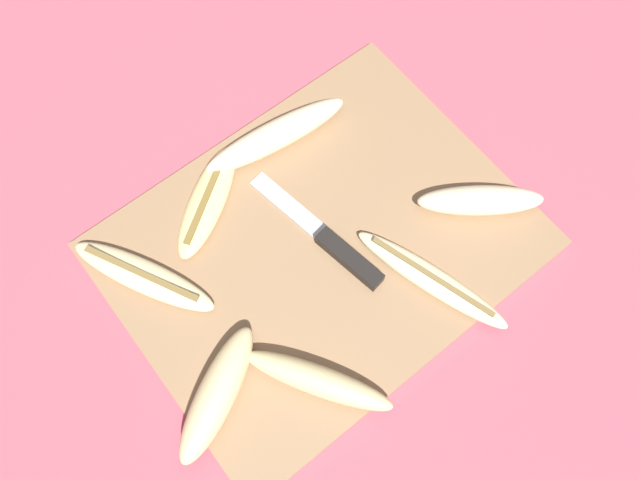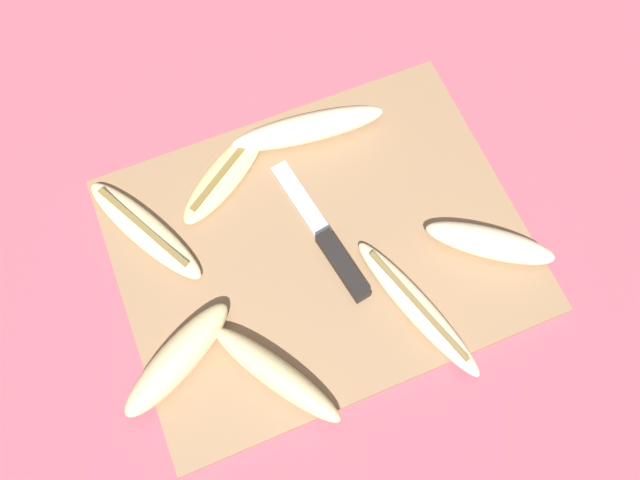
{
  "view_description": "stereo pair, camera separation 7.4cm",
  "coord_description": "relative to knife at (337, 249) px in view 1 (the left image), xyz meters",
  "views": [
    {
      "loc": [
        -0.17,
        -0.21,
        0.72
      ],
      "look_at": [
        0.0,
        0.0,
        0.02
      ],
      "focal_mm": 35.0,
      "sensor_mm": 36.0,
      "label": 1
    },
    {
      "loc": [
        -0.1,
        -0.25,
        0.72
      ],
      "look_at": [
        0.0,
        0.0,
        0.02
      ],
      "focal_mm": 35.0,
      "sensor_mm": 36.0,
      "label": 2
    }
  ],
  "objects": [
    {
      "name": "banana_soft_right",
      "position": [
        -0.2,
        0.11,
        0.0
      ],
      "size": [
        0.12,
        0.18,
        0.02
      ],
      "rotation": [
        0.0,
        0.0,
        3.61
      ],
      "color": "beige",
      "rests_on": "cutting_board"
    },
    {
      "name": "banana_ripe_center",
      "position": [
        -0.21,
        -0.05,
        0.01
      ],
      "size": [
        0.16,
        0.11,
        0.04
      ],
      "rotation": [
        0.0,
        0.0,
        5.21
      ],
      "color": "beige",
      "rests_on": "cutting_board"
    },
    {
      "name": "cutting_board",
      "position": [
        -0.01,
        0.02,
        -0.01
      ],
      "size": [
        0.48,
        0.38,
        0.01
      ],
      "color": "#997551",
      "rests_on": "ground_plane"
    },
    {
      "name": "banana_golden_short",
      "position": [
        -0.09,
        0.15,
        0.0
      ],
      "size": [
        0.16,
        0.12,
        0.02
      ],
      "rotation": [
        0.0,
        0.0,
        5.31
      ],
      "color": "#EDD689",
      "rests_on": "cutting_board"
    },
    {
      "name": "ground_plane",
      "position": [
        -0.01,
        0.02,
        -0.02
      ],
      "size": [
        4.0,
        4.0,
        0.0
      ],
      "primitive_type": "plane",
      "color": "#C65160"
    },
    {
      "name": "banana_pale_long",
      "position": [
        0.03,
        0.16,
        0.01
      ],
      "size": [
        0.2,
        0.06,
        0.04
      ],
      "rotation": [
        0.0,
        0.0,
        1.44
      ],
      "color": "beige",
      "rests_on": "cutting_board"
    },
    {
      "name": "banana_cream_curved",
      "position": [
        0.06,
        -0.1,
        0.0
      ],
      "size": [
        0.09,
        0.2,
        0.02
      ],
      "rotation": [
        0.0,
        0.0,
        0.3
      ],
      "color": "beige",
      "rests_on": "cutting_board"
    },
    {
      "name": "knife",
      "position": [
        0.0,
        0.0,
        0.0
      ],
      "size": [
        0.05,
        0.21,
        0.02
      ],
      "rotation": [
        0.0,
        0.0,
        0.16
      ],
      "color": "black",
      "rests_on": "cutting_board"
    },
    {
      "name": "banana_mellow_near",
      "position": [
        -0.11,
        -0.11,
        0.01
      ],
      "size": [
        0.12,
        0.16,
        0.03
      ],
      "rotation": [
        0.0,
        0.0,
        3.7
      ],
      "color": "beige",
      "rests_on": "cutting_board"
    },
    {
      "name": "banana_bright_far",
      "position": [
        0.17,
        -0.06,
        0.01
      ],
      "size": [
        0.15,
        0.12,
        0.03
      ],
      "rotation": [
        0.0,
        0.0,
        0.92
      ],
      "color": "beige",
      "rests_on": "cutting_board"
    }
  ]
}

